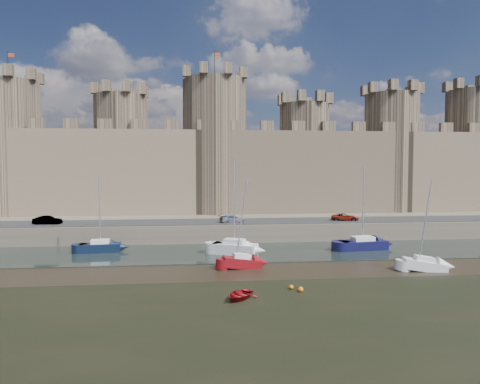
{
  "coord_description": "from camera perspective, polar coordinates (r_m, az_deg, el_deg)",
  "views": [
    {
      "loc": [
        -1.32,
        -26.92,
        10.21
      ],
      "look_at": [
        3.74,
        22.0,
        7.46
      ],
      "focal_mm": 32.0,
      "sensor_mm": 36.0,
      "label": 1
    }
  ],
  "objects": [
    {
      "name": "buoy_1",
      "position": [
        37.13,
        6.85,
        -12.48
      ],
      "size": [
        0.38,
        0.38,
        0.38
      ],
      "primitive_type": "sphere",
      "color": "orange",
      "rests_on": "ground"
    },
    {
      "name": "sailboat_4",
      "position": [
        44.26,
        0.26,
        -9.22
      ],
      "size": [
        4.1,
        2.0,
        9.23
      ],
      "rotation": [
        0.0,
        0.0,
        0.12
      ],
      "color": "maroon",
      "rests_on": "ground"
    },
    {
      "name": "road",
      "position": [
        61.42,
        -4.64,
        -3.98
      ],
      "size": [
        160.0,
        7.0,
        0.1
      ],
      "primitive_type": "cube",
      "color": "black",
      "rests_on": "quay"
    },
    {
      "name": "ground",
      "position": [
        28.82,
        -3.04,
        -17.55
      ],
      "size": [
        160.0,
        160.0,
        0.0
      ],
      "primitive_type": "plane",
      "color": "black",
      "rests_on": "ground"
    },
    {
      "name": "dinghy_4",
      "position": [
        34.22,
        -0.06,
        -13.62
      ],
      "size": [
        3.5,
        3.68,
        0.62
      ],
      "primitive_type": "imported",
      "rotation": [
        1.57,
        0.0,
        5.65
      ],
      "color": "maroon",
      "rests_on": "ground"
    },
    {
      "name": "castle",
      "position": [
        74.94,
        -5.39,
        4.3
      ],
      "size": [
        108.5,
        11.0,
        29.0
      ],
      "color": "#42382B",
      "rests_on": "quay"
    },
    {
      "name": "seaweed_patch",
      "position": [
        23.32,
        -2.24,
        -22.76
      ],
      "size": [
        70.0,
        34.0,
        0.01
      ],
      "primitive_type": "cube",
      "color": "black",
      "rests_on": "ground"
    },
    {
      "name": "car_2",
      "position": [
        60.6,
        -1.02,
        -3.59
      ],
      "size": [
        4.07,
        2.69,
        1.09
      ],
      "primitive_type": "imported",
      "rotation": [
        0.0,
        0.0,
        1.91
      ],
      "color": "gray",
      "rests_on": "quay"
    },
    {
      "name": "car_1",
      "position": [
        63.88,
        -24.29,
        -3.47
      ],
      "size": [
        3.8,
        1.61,
        1.22
      ],
      "primitive_type": "imported",
      "rotation": [
        0.0,
        0.0,
        1.48
      ],
      "color": "gray",
      "rests_on": "quay"
    },
    {
      "name": "water_channel",
      "position": [
        51.94,
        -4.38,
        -8.1
      ],
      "size": [
        160.0,
        12.0,
        0.08
      ],
      "primitive_type": "cube",
      "color": "black",
      "rests_on": "ground"
    },
    {
      "name": "sailboat_1",
      "position": [
        54.73,
        -18.13,
        -6.9
      ],
      "size": [
        4.91,
        2.29,
        9.53
      ],
      "rotation": [
        0.0,
        0.0,
        0.09
      ],
      "color": "black",
      "rests_on": "ground"
    },
    {
      "name": "sailboat_2",
      "position": [
        50.73,
        -0.75,
        -7.39
      ],
      "size": [
        5.68,
        4.09,
        11.44
      ],
      "rotation": [
        0.0,
        0.0,
        -0.43
      ],
      "color": "silver",
      "rests_on": "ground"
    },
    {
      "name": "car_3",
      "position": [
        64.33,
        13.81,
        -3.29
      ],
      "size": [
        4.16,
        2.57,
        1.08
      ],
      "primitive_type": "imported",
      "rotation": [
        0.0,
        0.0,
        1.36
      ],
      "color": "gray",
      "rests_on": "quay"
    },
    {
      "name": "quay",
      "position": [
        87.39,
        -5.01,
        -2.7
      ],
      "size": [
        160.0,
        60.0,
        2.5
      ],
      "primitive_type": "cube",
      "color": "#4C443A",
      "rests_on": "ground"
    },
    {
      "name": "sailboat_3",
      "position": [
        55.72,
        16.03,
        -6.65
      ],
      "size": [
        6.15,
        2.99,
        10.37
      ],
      "rotation": [
        0.0,
        0.0,
        0.12
      ],
      "color": "black",
      "rests_on": "ground"
    },
    {
      "name": "buoy_3",
      "position": [
        36.46,
        8.1,
        -12.74
      ],
      "size": [
        0.44,
        0.44,
        0.44
      ],
      "primitive_type": "sphere",
      "color": "orange",
      "rests_on": "ground"
    },
    {
      "name": "sailboat_5",
      "position": [
        46.96,
        23.37,
        -8.79
      ],
      "size": [
        4.37,
        2.31,
        8.97
      ],
      "rotation": [
        0.0,
        0.0,
        -0.17
      ],
      "color": "silver",
      "rests_on": "ground"
    }
  ]
}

